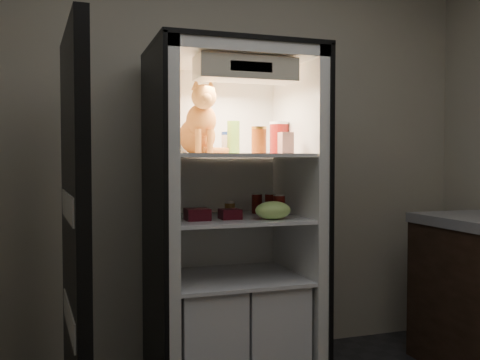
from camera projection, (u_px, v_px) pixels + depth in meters
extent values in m
plane|color=#B3AB95|center=(210.00, 145.00, 3.40)|extent=(3.60, 0.00, 3.60)
cube|color=white|center=(216.00, 214.00, 3.29)|extent=(0.85, 0.06, 1.85)
cube|color=white|center=(162.00, 222.00, 2.86)|extent=(0.06, 0.70, 1.85)
cube|color=white|center=(296.00, 217.00, 3.11)|extent=(0.06, 0.70, 1.85)
cube|color=white|center=(232.00, 58.00, 2.95)|extent=(0.85, 0.70, 0.06)
cube|color=black|center=(154.00, 222.00, 2.85)|extent=(0.02, 0.72, 1.87)
cube|color=black|center=(303.00, 216.00, 3.13)|extent=(0.02, 0.72, 1.87)
cube|color=black|center=(232.00, 50.00, 2.95)|extent=(0.90, 0.72, 0.02)
cube|color=white|center=(233.00, 156.00, 2.95)|extent=(0.73, 0.62, 0.02)
cube|color=white|center=(233.00, 219.00, 2.96)|extent=(0.73, 0.62, 0.02)
cube|color=white|center=(203.00, 325.00, 2.93)|extent=(0.34, 0.58, 0.48)
cube|color=white|center=(263.00, 319.00, 3.04)|extent=(0.34, 0.58, 0.48)
cube|color=white|center=(233.00, 278.00, 2.97)|extent=(0.73, 0.62, 0.02)
cube|color=beige|center=(246.00, 69.00, 2.73)|extent=(0.52, 0.18, 0.12)
cube|color=black|center=(251.00, 67.00, 2.65)|extent=(0.22, 0.01, 0.05)
cube|color=black|center=(75.00, 232.00, 2.44)|extent=(0.11, 0.87, 1.85)
cube|color=white|center=(75.00, 317.00, 2.40)|extent=(0.10, 0.64, 0.12)
cube|color=white|center=(74.00, 206.00, 2.38)|extent=(0.10, 0.64, 0.12)
ellipsoid|color=#B34717|center=(197.00, 136.00, 3.04)|extent=(0.21, 0.26, 0.21)
ellipsoid|color=#B34717|center=(201.00, 120.00, 2.94)|extent=(0.17, 0.15, 0.18)
sphere|color=#BB6C24|center=(204.00, 97.00, 2.87)|extent=(0.14, 0.14, 0.13)
sphere|color=#BB6C24|center=(206.00, 99.00, 2.82)|extent=(0.06, 0.06, 0.06)
cone|color=#BB6C24|center=(196.00, 84.00, 2.87)|extent=(0.05, 0.05, 0.06)
cone|color=#BB6C24|center=(211.00, 85.00, 2.89)|extent=(0.05, 0.05, 0.06)
cylinder|color=#B34717|center=(198.00, 141.00, 2.87)|extent=(0.03, 0.03, 0.13)
cylinder|color=#B34717|center=(210.00, 141.00, 2.89)|extent=(0.03, 0.03, 0.13)
cylinder|color=#B34717|center=(220.00, 151.00, 2.99)|extent=(0.24, 0.13, 0.03)
cylinder|color=green|center=(233.00, 139.00, 3.03)|extent=(0.07, 0.07, 0.17)
cylinder|color=green|center=(233.00, 122.00, 3.03)|extent=(0.07, 0.07, 0.02)
cylinder|color=white|center=(229.00, 145.00, 3.09)|extent=(0.09, 0.09, 0.11)
cylinder|color=#193DB1|center=(229.00, 134.00, 3.09)|extent=(0.09, 0.09, 0.02)
cylinder|color=maroon|center=(259.00, 142.00, 2.92)|extent=(0.08, 0.08, 0.13)
cylinder|color=gold|center=(259.00, 128.00, 2.92)|extent=(0.08, 0.08, 0.01)
cylinder|color=maroon|center=(279.00, 139.00, 3.14)|extent=(0.11, 0.11, 0.17)
cylinder|color=white|center=(279.00, 123.00, 3.13)|extent=(0.11, 0.11, 0.01)
cube|color=silver|center=(286.00, 143.00, 2.90)|extent=(0.07, 0.07, 0.12)
cylinder|color=black|center=(257.00, 204.00, 3.15)|extent=(0.06, 0.06, 0.11)
cylinder|color=#B2B2B2|center=(257.00, 194.00, 3.15)|extent=(0.06, 0.06, 0.00)
cylinder|color=black|center=(270.00, 204.00, 3.08)|extent=(0.06, 0.06, 0.12)
cylinder|color=#B2B2B2|center=(271.00, 194.00, 3.08)|extent=(0.07, 0.07, 0.00)
cylinder|color=black|center=(279.00, 206.00, 2.97)|extent=(0.06, 0.06, 0.12)
cylinder|color=#B2B2B2|center=(279.00, 195.00, 2.97)|extent=(0.07, 0.07, 0.00)
cylinder|color=brown|center=(230.00, 210.00, 3.01)|extent=(0.06, 0.06, 0.07)
cylinder|color=#B2B2B2|center=(230.00, 202.00, 3.00)|extent=(0.06, 0.06, 0.01)
ellipsoid|color=#91B956|center=(273.00, 210.00, 2.83)|extent=(0.20, 0.14, 0.10)
cube|color=#4E0D17|center=(197.00, 214.00, 2.80)|extent=(0.12, 0.12, 0.06)
cube|color=#4E0D17|center=(230.00, 214.00, 2.86)|extent=(0.11, 0.11, 0.05)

